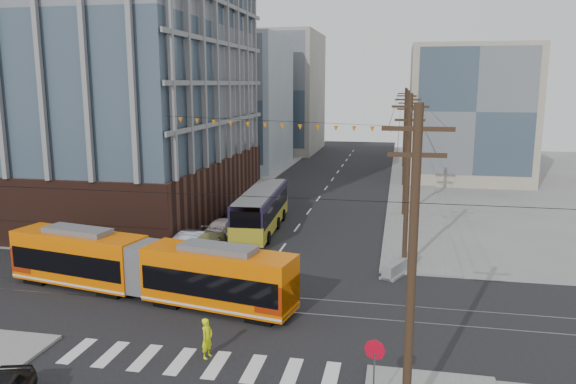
% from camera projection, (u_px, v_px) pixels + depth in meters
% --- Properties ---
extents(ground, '(160.00, 160.00, 0.00)m').
position_uv_depth(ground, '(221.00, 333.00, 26.45)').
color(ground, slate).
extents(office_building, '(30.00, 25.00, 28.60)m').
position_uv_depth(office_building, '(62.00, 52.00, 50.11)').
color(office_building, '#381E16').
rests_on(office_building, ground).
extents(bg_bldg_nw_near, '(18.00, 16.00, 18.00)m').
position_uv_depth(bg_bldg_nw_near, '(219.00, 102.00, 78.07)').
color(bg_bldg_nw_near, '#8C99A5').
rests_on(bg_bldg_nw_near, ground).
extents(bg_bldg_ne_near, '(14.00, 14.00, 16.00)m').
position_uv_depth(bg_bldg_ne_near, '(469.00, 113.00, 68.04)').
color(bg_bldg_ne_near, gray).
rests_on(bg_bldg_ne_near, ground).
extents(bg_bldg_nw_far, '(16.00, 18.00, 20.00)m').
position_uv_depth(bg_bldg_nw_far, '(272.00, 93.00, 96.55)').
color(bg_bldg_nw_far, gray).
rests_on(bg_bldg_nw_far, ground).
extents(bg_bldg_ne_far, '(16.00, 16.00, 14.00)m').
position_uv_depth(bg_bldg_ne_far, '(467.00, 113.00, 87.10)').
color(bg_bldg_ne_far, '#8C99A5').
rests_on(bg_bldg_ne_far, ground).
extents(utility_pole_near, '(0.30, 0.30, 11.00)m').
position_uv_depth(utility_pole_near, '(412.00, 276.00, 17.99)').
color(utility_pole_near, black).
rests_on(utility_pole_near, ground).
extents(utility_pole_far, '(0.30, 0.30, 11.00)m').
position_uv_depth(utility_pole_far, '(405.00, 128.00, 77.66)').
color(utility_pole_far, black).
rests_on(utility_pole_far, ground).
extents(streetcar, '(17.39, 5.71, 3.32)m').
position_uv_depth(streetcar, '(145.00, 268.00, 30.62)').
color(streetcar, '#DF5E00').
rests_on(streetcar, ground).
extents(city_bus, '(3.17, 11.84, 3.32)m').
position_uv_depth(city_bus, '(261.00, 210.00, 44.69)').
color(city_bus, black).
rests_on(city_bus, ground).
extents(parked_car_silver, '(2.78, 5.27, 1.65)m').
position_uv_depth(parked_car_silver, '(198.00, 241.00, 38.85)').
color(parked_car_silver, '#A2A7BC').
rests_on(parked_car_silver, ground).
extents(parked_car_white, '(2.41, 5.01, 1.41)m').
position_uv_depth(parked_car_white, '(225.00, 227.00, 43.10)').
color(parked_car_white, beige).
rests_on(parked_car_white, ground).
extents(parked_car_grey, '(2.79, 4.66, 1.21)m').
position_uv_depth(parked_car_grey, '(238.00, 209.00, 49.67)').
color(parked_car_grey, '#555758').
rests_on(parked_car_grey, ground).
extents(pedestrian, '(0.56, 0.73, 1.77)m').
position_uv_depth(pedestrian, '(207.00, 338.00, 23.92)').
color(pedestrian, '#DEF20C').
rests_on(pedestrian, ground).
extents(stop_sign, '(0.92, 0.92, 2.54)m').
position_uv_depth(stop_sign, '(374.00, 378.00, 19.95)').
color(stop_sign, '#B8081F').
rests_on(stop_sign, ground).
extents(jersey_barrier, '(2.53, 4.18, 0.83)m').
position_uv_depth(jersey_barrier, '(401.00, 265.00, 34.97)').
color(jersey_barrier, gray).
rests_on(jersey_barrier, ground).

